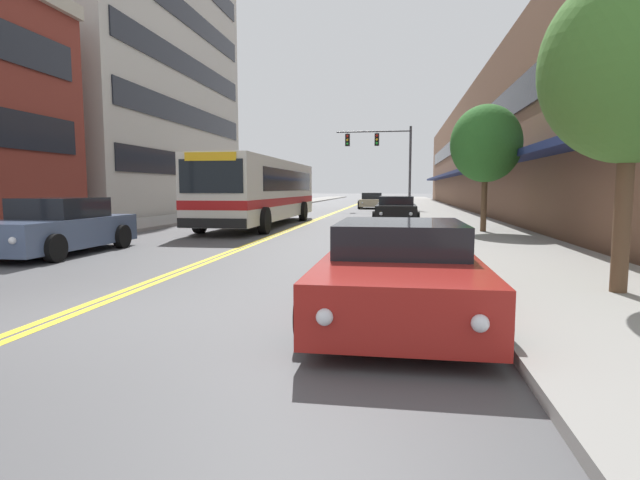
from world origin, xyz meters
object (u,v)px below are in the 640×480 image
(car_black_parked_right_mid, at_px, (396,211))
(street_tree_right_near, at_px, (632,66))
(traffic_signal_mast, at_px, (384,151))
(car_red_parked_right_foreground, at_px, (400,270))
(street_tree_right_mid, at_px, (486,144))
(car_slate_blue_parked_left_mid, at_px, (58,228))
(car_beige_moving_lead, at_px, (372,201))
(car_champagne_parked_left_near, at_px, (270,204))
(city_bus, at_px, (262,189))

(car_black_parked_right_mid, relative_size, street_tree_right_near, 0.88)
(car_black_parked_right_mid, bearing_deg, traffic_signal_mast, 94.02)
(car_red_parked_right_foreground, xyz_separation_m, traffic_signal_mast, (-1.13, 31.46, 3.88))
(car_black_parked_right_mid, relative_size, street_tree_right_mid, 0.92)
(car_red_parked_right_foreground, height_order, street_tree_right_mid, street_tree_right_mid)
(car_slate_blue_parked_left_mid, bearing_deg, car_black_parked_right_mid, 55.33)
(car_black_parked_right_mid, bearing_deg, car_beige_moving_lead, 96.56)
(car_champagne_parked_left_near, xyz_separation_m, street_tree_right_mid, (11.85, -14.98, 2.70))
(car_slate_blue_parked_left_mid, height_order, car_beige_moving_lead, car_slate_blue_parked_left_mid)
(city_bus, bearing_deg, street_tree_right_mid, -20.37)
(car_slate_blue_parked_left_mid, relative_size, traffic_signal_mast, 0.74)
(car_red_parked_right_foreground, relative_size, car_black_parked_right_mid, 1.16)
(street_tree_right_mid, bearing_deg, street_tree_right_near, -88.73)
(traffic_signal_mast, relative_size, street_tree_right_mid, 1.39)
(street_tree_right_mid, bearing_deg, car_red_parked_right_foreground, -104.14)
(car_champagne_parked_left_near, bearing_deg, car_beige_moving_lead, 52.72)
(traffic_signal_mast, bearing_deg, car_red_parked_right_foreground, -87.95)
(traffic_signal_mast, height_order, street_tree_right_mid, traffic_signal_mast)
(city_bus, distance_m, car_slate_blue_parked_left_mid, 10.87)
(car_slate_blue_parked_left_mid, distance_m, car_red_parked_right_foreground, 10.02)
(car_slate_blue_parked_left_mid, xyz_separation_m, car_red_parked_right_foreground, (8.74, -4.89, -0.08))
(car_beige_moving_lead, bearing_deg, car_black_parked_right_mid, -83.44)
(city_bus, xyz_separation_m, car_black_parked_right_mid, (6.05, 1.92, -1.03))
(car_champagne_parked_left_near, relative_size, car_beige_moving_lead, 1.00)
(city_bus, relative_size, car_beige_moving_lead, 2.93)
(city_bus, distance_m, traffic_signal_mast, 17.06)
(car_slate_blue_parked_left_mid, relative_size, car_beige_moving_lead, 1.10)
(car_slate_blue_parked_left_mid, relative_size, car_black_parked_right_mid, 1.13)
(city_bus, relative_size, car_slate_blue_parked_left_mid, 2.67)
(car_beige_moving_lead, bearing_deg, street_tree_right_mid, -77.45)
(car_slate_blue_parked_left_mid, xyz_separation_m, car_beige_moving_lead, (6.50, 30.73, -0.06))
(car_champagne_parked_left_near, bearing_deg, car_slate_blue_parked_left_mid, -89.78)
(car_slate_blue_parked_left_mid, bearing_deg, car_red_parked_right_foreground, -29.25)
(car_beige_moving_lead, height_order, traffic_signal_mast, traffic_signal_mast)
(city_bus, relative_size, car_champagne_parked_left_near, 2.94)
(city_bus, distance_m, car_red_parked_right_foreground, 16.65)
(city_bus, xyz_separation_m, car_slate_blue_parked_left_mid, (-2.56, -10.52, -0.99))
(street_tree_right_mid, bearing_deg, traffic_signal_mast, 102.04)
(city_bus, xyz_separation_m, car_beige_moving_lead, (3.94, 20.21, -1.04))
(car_champagne_parked_left_near, distance_m, car_beige_moving_lead, 10.87)
(street_tree_right_near, relative_size, street_tree_right_mid, 1.04)
(street_tree_right_near, bearing_deg, car_black_parked_right_mid, 101.92)
(city_bus, bearing_deg, traffic_signal_mast, 72.51)
(car_beige_moving_lead, distance_m, street_tree_right_near, 34.93)
(city_bus, bearing_deg, car_beige_moving_lead, 78.96)
(city_bus, relative_size, car_red_parked_right_foreground, 2.60)
(car_champagne_parked_left_near, height_order, street_tree_right_near, street_tree_right_near)
(car_slate_blue_parked_left_mid, relative_size, street_tree_right_near, 0.99)
(traffic_signal_mast, bearing_deg, car_beige_moving_lead, 104.95)
(traffic_signal_mast, relative_size, street_tree_right_near, 1.33)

